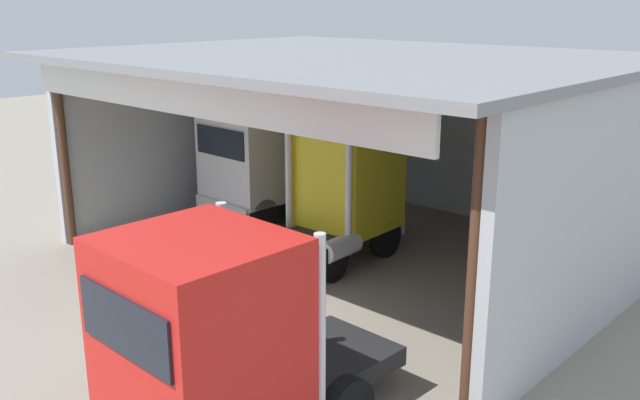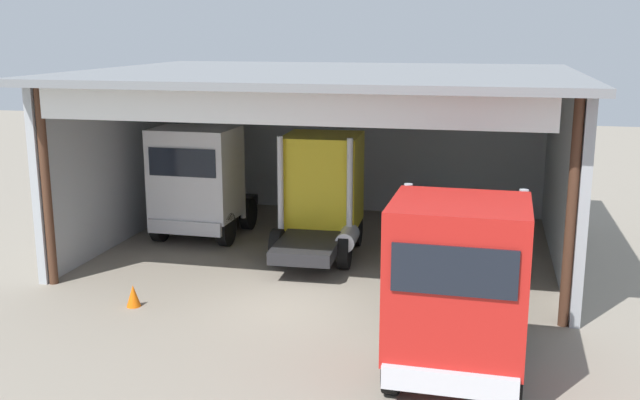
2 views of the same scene
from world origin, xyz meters
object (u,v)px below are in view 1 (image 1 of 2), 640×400
object	(u,v)px
oil_drum	(564,236)
traffic_cone	(89,270)
truck_white_left_bay	(253,162)
truck_yellow_center_right_bay	(342,191)
truck_red_center_left_bay	(216,343)
tool_cart	(516,219)

from	to	relation	value
oil_drum	traffic_cone	xyz separation A→B (m)	(-7.96, -10.35, -0.18)
truck_white_left_bay	truck_yellow_center_right_bay	size ratio (longest dim) A/B	0.88
truck_red_center_left_bay	truck_white_left_bay	bearing A→B (deg)	-43.17
truck_white_left_bay	truck_yellow_center_right_bay	xyz separation A→B (m)	(4.26, -0.55, -0.04)
tool_cart	traffic_cone	bearing A→B (deg)	-120.38
truck_red_center_left_bay	tool_cart	world-z (taller)	truck_red_center_left_bay
tool_cart	truck_yellow_center_right_bay	bearing A→B (deg)	-119.12
truck_white_left_bay	tool_cart	bearing A→B (deg)	-146.94
truck_red_center_left_bay	oil_drum	xyz separation A→B (m)	(-0.05, 12.64, -1.47)
truck_yellow_center_right_bay	traffic_cone	xyz separation A→B (m)	(-3.52, -5.76, -1.60)
truck_yellow_center_right_bay	tool_cart	size ratio (longest dim) A/B	5.05
tool_cart	truck_red_center_left_bay	bearing A→B (deg)	-82.34
truck_red_center_left_bay	truck_yellow_center_right_bay	bearing A→B (deg)	-59.49
oil_drum	traffic_cone	bearing A→B (deg)	-127.56
truck_red_center_left_bay	traffic_cone	distance (m)	8.49
truck_white_left_bay	traffic_cone	bearing A→B (deg)	97.71
truck_yellow_center_right_bay	truck_white_left_bay	bearing A→B (deg)	170.28
truck_red_center_left_bay	tool_cart	xyz separation A→B (m)	(-1.74, 12.98, -1.43)
truck_white_left_bay	oil_drum	bearing A→B (deg)	-154.03
truck_red_center_left_bay	traffic_cone	size ratio (longest dim) A/B	9.24
truck_white_left_bay	truck_red_center_left_bay	xyz separation A→B (m)	(8.75, -8.60, 0.00)
truck_yellow_center_right_bay	truck_red_center_left_bay	bearing A→B (deg)	-63.16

